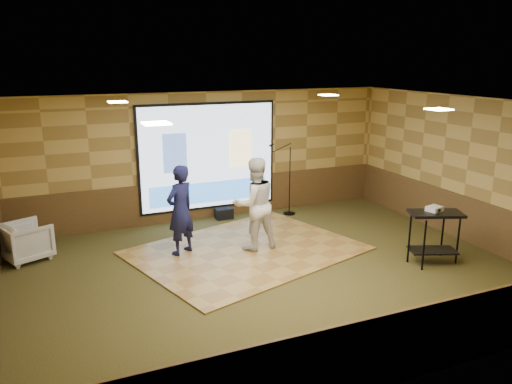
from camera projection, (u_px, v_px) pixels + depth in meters
name	position (u px, v px, depth m)	size (l,w,h in m)	color
ground	(268.00, 272.00, 9.00)	(9.00, 9.00, 0.00)	#273417
room_shell	(269.00, 158.00, 8.46)	(9.04, 7.04, 3.02)	tan
wainscot_back	(209.00, 198.00, 11.97)	(9.00, 0.04, 0.95)	#493718
wainscot_front	(392.00, 349.00, 5.79)	(9.00, 0.04, 0.95)	#493718
wainscot_right	(461.00, 217.00, 10.57)	(0.04, 7.00, 0.95)	#493718
projector_screen	(208.00, 158.00, 11.67)	(3.32, 0.06, 2.52)	black
downlight_nw	(118.00, 102.00, 9.00)	(0.32, 0.32, 0.02)	#FAEBBB
downlight_ne	(328.00, 95.00, 10.66)	(0.32, 0.32, 0.02)	#FAEBBB
downlight_sw	(156.00, 123.00, 6.07)	(0.32, 0.32, 0.02)	#FAEBBB
downlight_se	(439.00, 109.00, 7.73)	(0.32, 0.32, 0.02)	#FAEBBB
dance_floor	(247.00, 250.00, 9.97)	(4.20, 3.20, 0.03)	olive
player_left	(180.00, 210.00, 9.58)	(0.64, 0.42, 1.76)	#13153D
player_right	(255.00, 204.00, 9.81)	(0.90, 0.70, 1.86)	silver
av_table	(435.00, 227.00, 9.24)	(0.95, 0.50, 1.00)	black
projector	(434.00, 209.00, 9.22)	(0.27, 0.23, 0.09)	silver
mic_stand	(287.00, 195.00, 12.21)	(0.71, 0.29, 1.80)	black
banquet_chair	(26.00, 241.00, 9.48)	(0.78, 0.81, 0.73)	gray
duffel_bag	(224.00, 213.00, 11.97)	(0.41, 0.27, 0.25)	black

